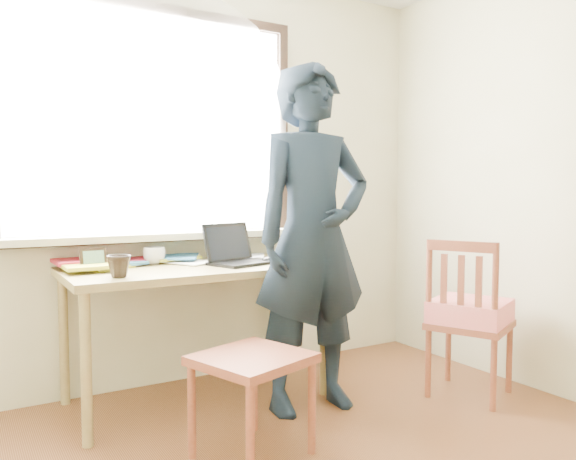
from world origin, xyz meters
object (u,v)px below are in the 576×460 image
work_chair (252,370)px  person (313,238)px  side_chair (469,314)px  desk (196,280)px  mug_dark (119,266)px  laptop (236,254)px  mug_white (154,256)px

work_chair → person: size_ratio=0.30×
side_chair → person: person is taller
person → desk: bearing=142.2°
desk → mug_dark: (-0.49, -0.21, 0.13)m
laptop → person: 0.50m
desk → side_chair: size_ratio=1.57×
desk → mug_white: mug_white is taller
work_chair → side_chair: side_chair is taller
mug_dark → person: size_ratio=0.06×
mug_white → person: bearing=-42.6°
mug_white → mug_dark: bearing=-126.8°
laptop → desk: bearing=172.1°
laptop → mug_white: 0.47m
mug_dark → person: bearing=-12.9°
mug_dark → side_chair: (1.88, -0.55, -0.34)m
work_chair → desk: bearing=86.6°
desk → side_chair: side_chair is taller
desk → mug_white: (-0.18, 0.19, 0.13)m
work_chair → person: person is taller
desk → side_chair: bearing=-28.7°
mug_white → mug_dark: 0.51m
work_chair → person: bearing=31.9°
side_chair → work_chair: bearing=-179.0°
person → laptop: bearing=126.9°
laptop → mug_white: laptop is taller
desk → work_chair: bearing=-93.4°
desk → side_chair: (1.39, -0.76, -0.21)m
mug_dark → person: (0.99, -0.23, 0.12)m
person → side_chair: bearing=-16.3°
side_chair → mug_white: bearing=148.8°
desk → work_chair: size_ratio=2.55×
desk → person: size_ratio=0.76×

